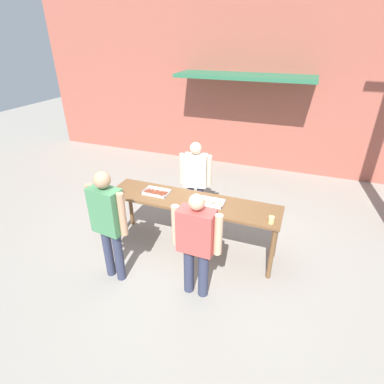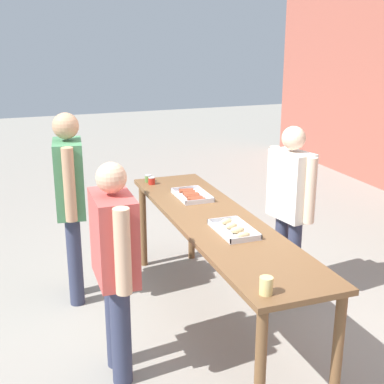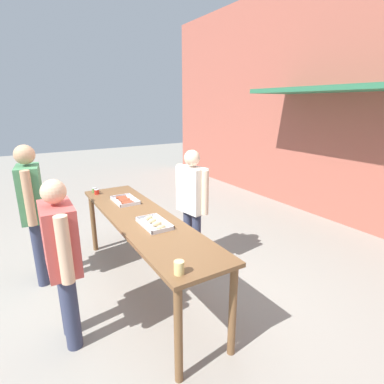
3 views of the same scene
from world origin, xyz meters
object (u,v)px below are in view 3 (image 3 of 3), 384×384
(condiment_jar_ketchup, at_px, (97,192))
(person_server_behind_table, at_px, (192,198))
(condiment_jar_mustard, at_px, (94,190))
(person_customer_with_cup, at_px, (62,252))
(food_tray_buns, at_px, (155,223))
(beer_cup, at_px, (179,268))
(person_customer_holding_hotdog, at_px, (32,204))
(food_tray_sausages, at_px, (125,201))

(condiment_jar_ketchup, xyz_separation_m, person_server_behind_table, (0.93, 1.02, -0.01))
(condiment_jar_ketchup, height_order, person_server_behind_table, person_server_behind_table)
(condiment_jar_mustard, height_order, person_customer_with_cup, person_customer_with_cup)
(food_tray_buns, xyz_separation_m, beer_cup, (0.96, -0.23, 0.03))
(condiment_jar_mustard, height_order, person_customer_holding_hotdog, person_customer_holding_hotdog)
(food_tray_buns, height_order, beer_cup, beer_cup)
(food_tray_buns, bearing_deg, food_tray_sausages, -179.80)
(food_tray_buns, distance_m, person_customer_holding_hotdog, 1.56)
(beer_cup, bearing_deg, person_customer_holding_hotdog, -158.28)
(beer_cup, height_order, person_customer_with_cup, person_customer_with_cup)
(beer_cup, relative_size, person_customer_holding_hotdog, 0.06)
(food_tray_buns, relative_size, condiment_jar_ketchup, 6.16)
(food_tray_buns, bearing_deg, condiment_jar_ketchup, -170.99)
(person_customer_with_cup, bearing_deg, person_server_behind_table, -68.40)
(beer_cup, xyz_separation_m, person_customer_with_cup, (-0.85, -0.71, -0.06))
(food_tray_buns, distance_m, person_customer_with_cup, 0.95)
(beer_cup, relative_size, person_customer_with_cup, 0.07)
(food_tray_sausages, relative_size, condiment_jar_ketchup, 5.93)
(condiment_jar_ketchup, height_order, person_customer_with_cup, person_customer_with_cup)
(food_tray_sausages, distance_m, beer_cup, 1.91)
(food_tray_sausages, distance_m, food_tray_buns, 0.93)
(condiment_jar_ketchup, distance_m, person_customer_with_cup, 1.73)
(beer_cup, height_order, person_customer_holding_hotdog, person_customer_holding_hotdog)
(person_customer_holding_hotdog, bearing_deg, person_customer_with_cup, -167.08)
(food_tray_buns, xyz_separation_m, condiment_jar_ketchup, (-1.47, -0.23, 0.02))
(food_tray_buns, relative_size, person_customer_with_cup, 0.28)
(person_server_behind_table, bearing_deg, food_tray_sausages, -126.57)
(condiment_jar_mustard, xyz_separation_m, condiment_jar_ketchup, (0.09, 0.01, 0.00))
(condiment_jar_mustard, relative_size, person_customer_with_cup, 0.05)
(condiment_jar_mustard, bearing_deg, person_customer_with_cup, -22.77)
(person_server_behind_table, height_order, person_customer_with_cup, person_server_behind_table)
(food_tray_buns, bearing_deg, condiment_jar_mustard, -171.21)
(person_customer_holding_hotdog, relative_size, person_customer_with_cup, 1.10)
(person_customer_holding_hotdog, bearing_deg, condiment_jar_ketchup, -60.95)
(beer_cup, distance_m, person_server_behind_table, 1.81)
(food_tray_sausages, xyz_separation_m, person_customer_holding_hotdog, (-0.20, -1.07, 0.08))
(beer_cup, bearing_deg, person_customer_with_cup, -140.22)
(food_tray_buns, bearing_deg, person_server_behind_table, 124.04)
(person_server_behind_table, bearing_deg, beer_cup, -44.43)
(condiment_jar_ketchup, bearing_deg, beer_cup, -0.05)
(food_tray_sausages, height_order, condiment_jar_mustard, condiment_jar_mustard)
(condiment_jar_mustard, xyz_separation_m, beer_cup, (2.52, 0.01, 0.02))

